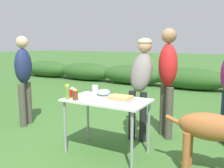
{
  "coord_description": "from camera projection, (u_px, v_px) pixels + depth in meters",
  "views": [
    {
      "loc": [
        1.61,
        -2.75,
        1.48
      ],
      "look_at": [
        -0.09,
        0.31,
        0.89
      ],
      "focal_mm": 40.0,
      "sensor_mm": 36.0,
      "label": 1
    }
  ],
  "objects": [
    {
      "name": "ground_plane",
      "position": [
        107.0,
        152.0,
        3.39
      ],
      "size": [
        60.0,
        60.0,
        0.0
      ],
      "primitive_type": "plane",
      "color": "#3D6B2D"
    },
    {
      "name": "shrub_hedge",
      "position": [
        190.0,
        79.0,
        7.84
      ],
      "size": [
        14.4,
        0.9,
        0.68
      ],
      "color": "#2D5623",
      "rests_on": "ground"
    },
    {
      "name": "folding_table",
      "position": [
        107.0,
        105.0,
        3.28
      ],
      "size": [
        1.1,
        0.64,
        0.74
      ],
      "color": "silver",
      "rests_on": "ground"
    },
    {
      "name": "food_tray",
      "position": [
        120.0,
        98.0,
        3.22
      ],
      "size": [
        0.32,
        0.24,
        0.06
      ],
      "color": "#9E9EA3",
      "rests_on": "folding_table"
    },
    {
      "name": "plate_stack",
      "position": [
        86.0,
        96.0,
        3.44
      ],
      "size": [
        0.25,
        0.25,
        0.02
      ],
      "primitive_type": "cylinder",
      "color": "white",
      "rests_on": "folding_table"
    },
    {
      "name": "mixing_bowl",
      "position": [
        104.0,
        92.0,
        3.49
      ],
      "size": [
        0.19,
        0.19,
        0.09
      ],
      "primitive_type": "ellipsoid",
      "color": "#99B2CC",
      "rests_on": "folding_table"
    },
    {
      "name": "paper_cup_stack",
      "position": [
        95.0,
        90.0,
        3.54
      ],
      "size": [
        0.08,
        0.08,
        0.13
      ],
      "primitive_type": "cylinder",
      "color": "white",
      "rests_on": "folding_table"
    },
    {
      "name": "relish_jar",
      "position": [
        67.0,
        92.0,
        3.26
      ],
      "size": [
        0.06,
        0.06,
        0.2
      ],
      "color": "olive",
      "rests_on": "folding_table"
    },
    {
      "name": "beer_bottle",
      "position": [
        75.0,
        94.0,
        3.22
      ],
      "size": [
        0.07,
        0.07,
        0.16
      ],
      "color": "brown",
      "rests_on": "folding_table"
    },
    {
      "name": "ketchup_bottle",
      "position": [
        72.0,
        92.0,
        3.38
      ],
      "size": [
        0.08,
        0.08,
        0.15
      ],
      "color": "red",
      "rests_on": "folding_table"
    },
    {
      "name": "standing_person_in_olive_jacket",
      "position": [
        141.0,
        76.0,
        3.75
      ],
      "size": [
        0.34,
        0.45,
        1.54
      ],
      "rotation": [
        0.0,
        0.0,
        -0.02
      ],
      "color": "black",
      "rests_on": "ground"
    },
    {
      "name": "standing_person_in_navy_coat",
      "position": [
        168.0,
        73.0,
        3.79
      ],
      "size": [
        0.44,
        0.44,
        1.68
      ],
      "rotation": [
        0.0,
        0.0,
        -0.83
      ],
      "color": "#4C473D",
      "rests_on": "ground"
    },
    {
      "name": "standing_person_in_dark_puffer",
      "position": [
        24.0,
        73.0,
        4.36
      ],
      "size": [
        0.34,
        0.41,
        1.58
      ],
      "rotation": [
        0.0,
        0.0,
        1.84
      ],
      "color": "#4C473D",
      "rests_on": "ground"
    },
    {
      "name": "dog",
      "position": [
        217.0,
        130.0,
        2.73
      ],
      "size": [
        1.1,
        0.33,
        0.78
      ],
      "rotation": [
        0.0,
        0.0,
        -1.54
      ],
      "color": "#9E5B2D",
      "rests_on": "ground"
    }
  ]
}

